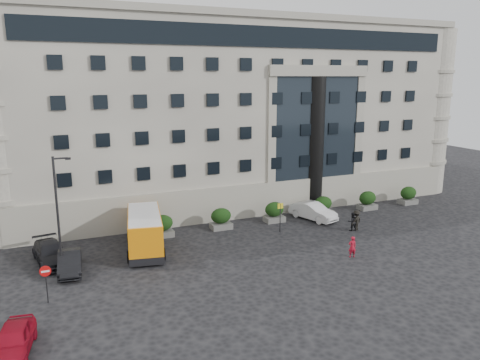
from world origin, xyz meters
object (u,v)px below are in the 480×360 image
object	(u,v)px
street_lamp	(58,211)
no_entry_sign	(46,277)
parked_car_d	(62,218)
minibus	(145,230)
hedge_d	(323,206)
parked_car_a	(13,340)
pedestrian_b	(352,222)
parked_car_c	(51,253)
hedge_e	(367,200)
bus_stop_sign	(280,212)
pedestrian_c	(356,220)
hedge_b	(221,218)
hedge_c	(274,212)
white_taxi	(313,211)
red_truck	(23,211)
pedestrian_a	(352,247)
hedge_a	(162,226)
parked_car_b	(70,262)
hedge_f	(408,195)

from	to	relation	value
street_lamp	no_entry_sign	size ratio (longest dim) A/B	3.45
parked_car_d	minibus	bearing A→B (deg)	-52.80
hedge_d	parked_car_a	world-z (taller)	hedge_d
minibus	parked_car_d	distance (m)	10.67
parked_car_d	pedestrian_b	world-z (taller)	pedestrian_b
street_lamp	parked_car_c	size ratio (longest dim) A/B	1.61
hedge_e	bus_stop_sign	bearing A→B (deg)	-166.08
street_lamp	pedestrian_c	xyz separation A→B (m)	(23.68, -0.16, -3.48)
parked_car_a	minibus	bearing A→B (deg)	61.41
hedge_b	parked_car_a	distance (m)	20.93
hedge_c	white_taxi	world-z (taller)	hedge_c
no_entry_sign	pedestrian_c	size ratio (longest dim) A/B	1.30
red_truck	parked_car_c	xyz separation A→B (m)	(1.95, -10.32, -0.57)
hedge_e	hedge_c	bearing A→B (deg)	180.00
hedge_c	white_taxi	distance (m)	3.69
street_lamp	pedestrian_a	bearing A→B (deg)	-14.67
hedge_b	pedestrian_a	xyz separation A→B (m)	(6.47, -9.93, -0.13)
hedge_a	street_lamp	distance (m)	9.89
hedge_a	parked_car_d	xyz separation A→B (m)	(-7.50, 6.46, -0.21)
minibus	hedge_a	bearing A→B (deg)	63.33
parked_car_c	white_taxi	bearing A→B (deg)	-5.03
parked_car_c	pedestrian_a	xyz separation A→B (m)	(20.29, -7.57, 0.08)
minibus	pedestrian_c	world-z (taller)	minibus
minibus	parked_car_b	distance (m)	5.96
no_entry_sign	hedge_d	bearing A→B (deg)	19.76
red_truck	hedge_d	bearing A→B (deg)	-17.14
parked_car_b	pedestrian_c	bearing A→B (deg)	3.57
red_truck	pedestrian_a	size ratio (longest dim) A/B	2.94
hedge_e	hedge_d	bearing A→B (deg)	180.00
hedge_a	minibus	bearing A→B (deg)	-126.85
bus_stop_sign	parked_car_b	bearing A→B (deg)	-173.87
minibus	white_taxi	distance (m)	16.09
hedge_f	parked_car_b	xyz separation A→B (m)	(-33.50, -4.63, -0.23)
no_entry_sign	minibus	bearing A→B (deg)	41.47
hedge_e	parked_car_b	distance (m)	28.68
parked_car_d	hedge_a	bearing A→B (deg)	-34.93
hedge_c	parked_car_d	size ratio (longest dim) A/B	0.36
hedge_b	street_lamp	bearing A→B (deg)	-159.93
no_entry_sign	parked_car_b	bearing A→B (deg)	70.40
parked_car_d	white_taxi	world-z (taller)	white_taxi
bus_stop_sign	pedestrian_c	world-z (taller)	bus_stop_sign
hedge_d	pedestrian_c	size ratio (longest dim) A/B	1.03
no_entry_sign	red_truck	size ratio (longest dim) A/B	0.49
white_taxi	pedestrian_a	bearing A→B (deg)	-122.14
hedge_e	red_truck	xyz separation A→B (m)	(-31.37, 7.97, 0.37)
hedge_a	hedge_e	size ratio (longest dim) A/B	1.00
parked_car_c	pedestrian_a	distance (m)	21.65
hedge_a	hedge_c	xyz separation A→B (m)	(10.40, 0.00, 0.00)
hedge_c	pedestrian_b	bearing A→B (deg)	-44.70
parked_car_d	pedestrian_c	distance (m)	25.89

